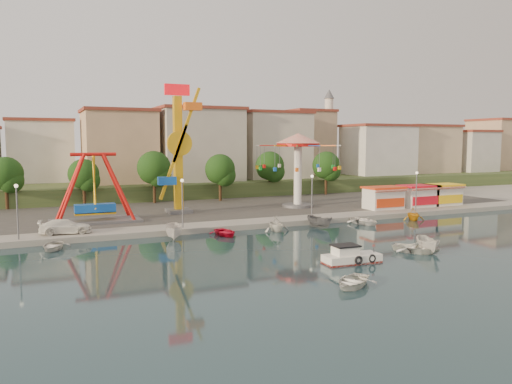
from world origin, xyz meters
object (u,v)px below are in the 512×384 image
rowboat_a (416,248)px  skiff (428,244)px  kamikaze_tower (180,151)px  van (65,227)px  pirate_ship_ride (94,189)px  cabin_motorboat (350,258)px  wave_swinger (298,153)px

rowboat_a → skiff: size_ratio=1.12×
kamikaze_tower → rowboat_a: kamikaze_tower is taller
kamikaze_tower → van: bearing=-146.7°
pirate_ship_ride → cabin_motorboat: size_ratio=2.07×
van → skiff: bearing=-118.8°
skiff → van: (-29.22, 19.34, 0.62)m
pirate_ship_ride → wave_swinger: (27.75, 2.36, 3.80)m
cabin_motorboat → skiff: size_ratio=1.31×
kamikaze_tower → pirate_ship_ride: bearing=-163.7°
pirate_ship_ride → kamikaze_tower: (10.97, 3.20, 4.18)m
cabin_motorboat → skiff: cabin_motorboat is taller
rowboat_a → van: size_ratio=0.82×
kamikaze_tower → cabin_motorboat: (6.08, -29.37, -8.13)m
wave_swinger → rowboat_a: 28.96m
pirate_ship_ride → skiff: pirate_ship_ride is taller
kamikaze_tower → rowboat_a: size_ratio=3.98×
rowboat_a → kamikaze_tower: bearing=81.7°
pirate_ship_ride → skiff: size_ratio=2.71×
pirate_ship_ride → wave_swinger: 28.11m
skiff → rowboat_a: bearing=-177.0°
kamikaze_tower → wave_swinger: size_ratio=1.42×
wave_swinger → skiff: (-2.11, -28.06, -7.48)m
cabin_motorboat → rowboat_a: 7.62m
van → rowboat_a: bearing=-119.2°
kamikaze_tower → skiff: 33.34m
cabin_motorboat → skiff: bearing=5.9°
cabin_motorboat → van: bearing=138.9°
pirate_ship_ride → van: bearing=-119.4°
cabin_motorboat → wave_swinger: bearing=72.2°
skiff → van: bearing=168.0°
rowboat_a → van: van is taller
cabin_motorboat → skiff: 8.61m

